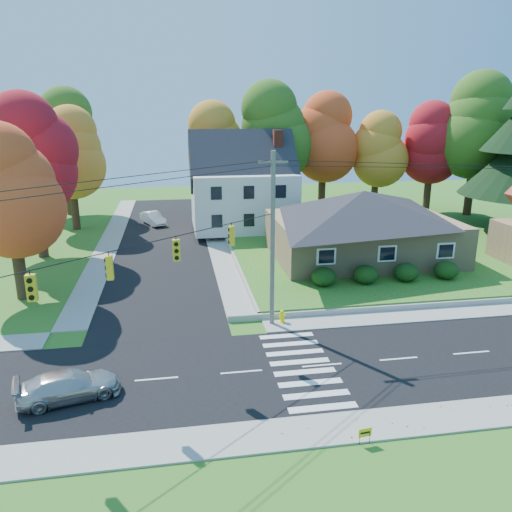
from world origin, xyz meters
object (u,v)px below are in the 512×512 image
(silver_sedan, at_px, (69,386))
(white_car, at_px, (153,218))
(ranch_house, at_px, (362,223))
(fire_hydrant, at_px, (282,317))

(silver_sedan, distance_m, white_car, 33.91)
(ranch_house, relative_size, fire_hydrant, 17.95)
(silver_sedan, xyz_separation_m, white_car, (2.49, 33.82, 0.05))
(ranch_house, xyz_separation_m, white_car, (-17.17, 16.79, -2.56))
(silver_sedan, xyz_separation_m, fire_hydrant, (10.80, 6.31, -0.26))
(fire_hydrant, bearing_deg, ranch_house, 50.42)
(silver_sedan, relative_size, white_car, 1.05)
(white_car, bearing_deg, fire_hydrant, -97.31)
(ranch_house, xyz_separation_m, silver_sedan, (-19.66, -17.03, -2.62))
(silver_sedan, relative_size, fire_hydrant, 5.34)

